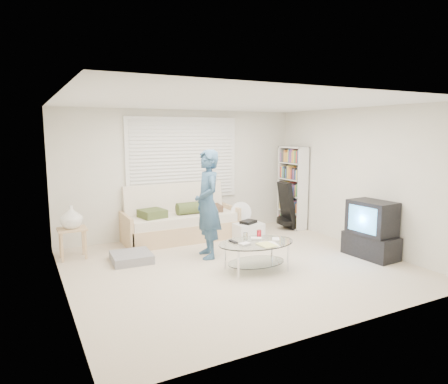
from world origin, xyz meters
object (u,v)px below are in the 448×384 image
futon_sofa (180,222)px  tv_unit (371,230)px  bookshelf (292,187)px  coffee_table (257,248)px

futon_sofa → tv_unit: (2.41, -2.50, 0.11)m
bookshelf → coffee_table: bookshelf is taller
coffee_table → futon_sofa: bearing=99.6°
bookshelf → coffee_table: bearing=-137.3°
tv_unit → bookshelf: bearing=86.9°
tv_unit → coffee_table: tv_unit is taller
bookshelf → coffee_table: size_ratio=1.43×
bookshelf → tv_unit: (-0.13, -2.32, -0.42)m
bookshelf → tv_unit: bearing=-93.1°
futon_sofa → tv_unit: size_ratio=2.30×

